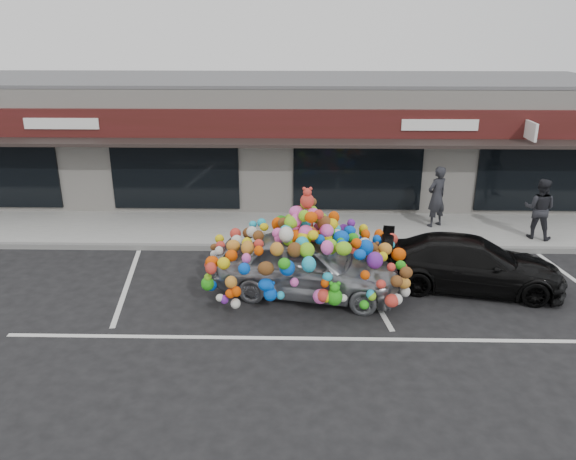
{
  "coord_description": "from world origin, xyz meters",
  "views": [
    {
      "loc": [
        1.11,
        -12.45,
        6.15
      ],
      "look_at": [
        0.81,
        1.4,
        1.04
      ],
      "focal_mm": 35.0,
      "sensor_mm": 36.0,
      "label": 1
    }
  ],
  "objects_px": {
    "toy_car": "(308,258)",
    "black_sedan": "(471,264)",
    "pedestrian_a": "(437,197)",
    "pedestrian_b": "(539,209)"
  },
  "relations": [
    {
      "from": "black_sedan",
      "to": "pedestrian_b",
      "type": "bearing_deg",
      "value": -31.61
    },
    {
      "from": "black_sedan",
      "to": "pedestrian_b",
      "type": "distance_m",
      "value": 4.21
    },
    {
      "from": "toy_car",
      "to": "pedestrian_b",
      "type": "distance_m",
      "value": 7.67
    },
    {
      "from": "black_sedan",
      "to": "pedestrian_a",
      "type": "relative_size",
      "value": 2.29
    },
    {
      "from": "pedestrian_a",
      "to": "pedestrian_b",
      "type": "height_order",
      "value": "pedestrian_a"
    },
    {
      "from": "pedestrian_a",
      "to": "pedestrian_b",
      "type": "bearing_deg",
      "value": 127.86
    },
    {
      "from": "black_sedan",
      "to": "pedestrian_a",
      "type": "xyz_separation_m",
      "value": [
        0.04,
        4.08,
        0.47
      ]
    },
    {
      "from": "toy_car",
      "to": "pedestrian_a",
      "type": "height_order",
      "value": "toy_car"
    },
    {
      "from": "black_sedan",
      "to": "pedestrian_a",
      "type": "distance_m",
      "value": 4.11
    },
    {
      "from": "toy_car",
      "to": "black_sedan",
      "type": "bearing_deg",
      "value": -72.03
    }
  ]
}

